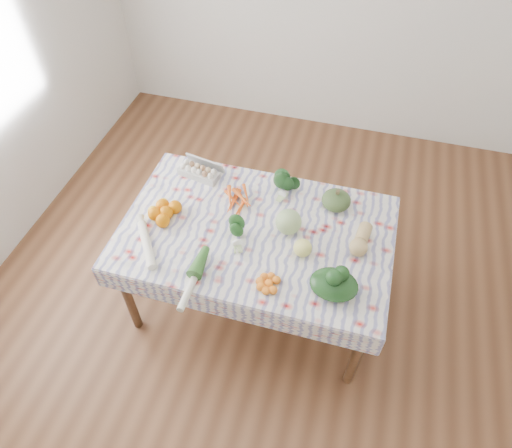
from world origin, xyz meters
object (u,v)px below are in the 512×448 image
(grapefruit, at_px, (303,248))
(cabbage, at_px, (289,222))
(egg_carton, at_px, (199,172))
(kabocha_squash, at_px, (336,200))
(dining_table, at_px, (256,239))
(butternut_squash, at_px, (361,239))

(grapefruit, bearing_deg, cabbage, 128.29)
(egg_carton, xyz_separation_m, kabocha_squash, (0.94, -0.03, 0.02))
(dining_table, xyz_separation_m, grapefruit, (0.31, -0.10, 0.14))
(egg_carton, relative_size, kabocha_squash, 1.53)
(butternut_squash, bearing_deg, dining_table, -166.96)
(dining_table, relative_size, egg_carton, 5.66)
(egg_carton, distance_m, cabbage, 0.76)
(cabbage, bearing_deg, dining_table, -164.55)
(egg_carton, distance_m, kabocha_squash, 0.94)
(butternut_squash, bearing_deg, cabbage, -171.42)
(kabocha_squash, bearing_deg, cabbage, -131.75)
(dining_table, distance_m, egg_carton, 0.63)
(dining_table, bearing_deg, egg_carton, 144.44)
(cabbage, height_order, grapefruit, cabbage)
(butternut_squash, bearing_deg, egg_carton, 172.74)
(cabbage, bearing_deg, egg_carton, 155.97)
(egg_carton, height_order, cabbage, cabbage)
(egg_carton, height_order, grapefruit, grapefruit)
(butternut_squash, bearing_deg, kabocha_squash, 133.31)
(egg_carton, relative_size, cabbage, 1.79)
(dining_table, height_order, grapefruit, grapefruit)
(dining_table, relative_size, butternut_squash, 6.84)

